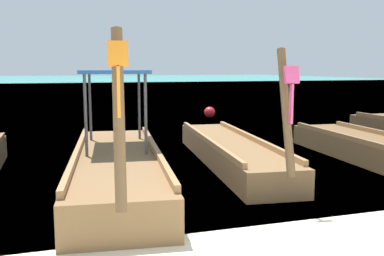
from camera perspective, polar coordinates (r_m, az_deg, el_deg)
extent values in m
plane|color=#2DB29E|center=(64.84, -15.75, 5.76)|extent=(120.00, 120.00, 0.00)
cube|color=brown|center=(7.55, -9.72, -5.30)|extent=(2.05, 5.66, 0.53)
cube|color=#9F7246|center=(7.50, -14.76, -3.06)|extent=(0.70, 5.06, 0.10)
cube|color=#9F7246|center=(7.52, -4.79, -2.81)|extent=(0.70, 5.06, 0.10)
cylinder|color=brown|center=(4.53, -9.50, 1.27)|extent=(0.19, 0.60, 1.87)
cube|color=orange|center=(4.34, -9.66, 9.55)|extent=(0.21, 0.14, 0.25)
cube|color=orange|center=(4.32, -9.54, 4.65)|extent=(0.04, 0.08, 0.50)
cylinder|color=#4C4C51|center=(7.27, -13.69, 1.56)|extent=(0.06, 0.06, 1.34)
cylinder|color=#4C4C51|center=(7.28, -6.05, 1.75)|extent=(0.06, 0.06, 1.34)
cylinder|color=#4C4C51|center=(8.92, -13.12, 2.69)|extent=(0.06, 0.06, 1.34)
cylinder|color=#4C4C51|center=(8.92, -6.89, 2.85)|extent=(0.06, 0.06, 1.34)
cube|color=#235BA3|center=(8.04, -10.06, 7.23)|extent=(1.40, 1.99, 0.06)
cube|color=brown|center=(9.11, 4.95, -3.17)|extent=(1.68, 5.57, 0.47)
cube|color=#9F7246|center=(8.94, 1.97, -1.51)|extent=(0.66, 5.02, 0.10)
cube|color=#9F7246|center=(9.20, 7.89, -1.31)|extent=(0.66, 5.02, 0.10)
cylinder|color=brown|center=(6.29, 12.16, 2.08)|extent=(0.19, 0.62, 1.80)
cube|color=#F24C8C|center=(6.13, 12.84, 6.78)|extent=(0.21, 0.14, 0.25)
cube|color=#F24C8C|center=(6.13, 12.80, 3.09)|extent=(0.04, 0.08, 0.55)
cube|color=brown|center=(9.98, 22.84, -2.79)|extent=(1.59, 5.28, 0.47)
cube|color=brown|center=(9.62, 20.23, -1.32)|extent=(0.44, 4.78, 0.10)
sphere|color=red|center=(17.44, 2.30, 2.06)|extent=(0.44, 0.44, 0.44)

